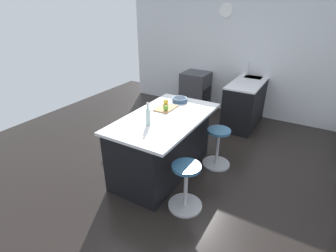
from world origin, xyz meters
name	(u,v)px	position (x,y,z in m)	size (l,w,h in m)	color
ground_plane	(169,160)	(0.00, 0.00, 0.00)	(7.01, 7.01, 0.00)	black
interior_partition_left	(230,49)	(-2.70, 0.00, 1.42)	(0.15, 5.01, 2.84)	silver
sink_cabinet	(249,99)	(-2.35, 0.64, 0.47)	(1.85, 0.60, 1.21)	black
oven_range	(195,91)	(-2.35, -0.64, 0.45)	(0.60, 0.61, 0.90)	#38383D
kitchen_island	(162,143)	(0.27, 0.04, 0.47)	(1.76, 1.00, 0.92)	black
stool_by_window	(217,149)	(-0.29, 0.72, 0.30)	(0.44, 0.44, 0.63)	#B7B7BC
stool_middle	(186,188)	(0.82, 0.72, 0.30)	(0.44, 0.44, 0.63)	#B7B7BC
cutting_board	(166,108)	(0.01, -0.06, 0.93)	(0.36, 0.24, 0.02)	tan
apple_yellow	(166,102)	(-0.11, -0.13, 0.98)	(0.08, 0.08, 0.08)	gold
apple_green	(166,108)	(0.10, 0.00, 0.98)	(0.08, 0.08, 0.08)	#609E2D
water_bottle	(148,116)	(0.61, 0.03, 1.04)	(0.06, 0.06, 0.31)	silver
fruit_bowl	(180,100)	(-0.36, -0.02, 0.96)	(0.25, 0.25, 0.07)	#334C6B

